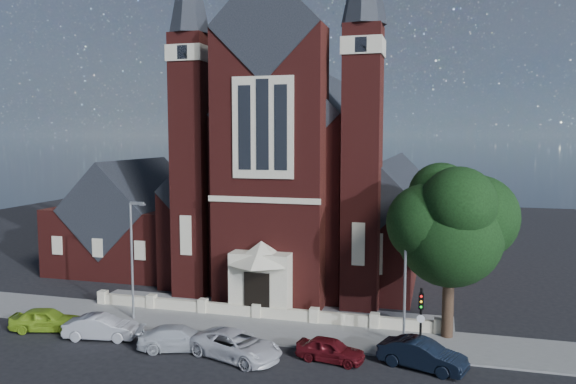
% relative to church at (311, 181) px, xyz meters
% --- Properties ---
extents(ground, '(120.00, 120.00, 0.00)m').
position_rel_church_xyz_m(ground, '(0.00, -7.94, -8.19)').
color(ground, black).
rests_on(ground, ground).
extents(pavement_strip, '(60.00, 5.00, 0.12)m').
position_rel_church_xyz_m(pavement_strip, '(0.00, -18.44, -8.19)').
color(pavement_strip, slate).
rests_on(pavement_strip, ground).
extents(forecourt_paving, '(26.00, 3.00, 0.14)m').
position_rel_church_xyz_m(forecourt_paving, '(0.00, -14.44, -8.19)').
color(forecourt_paving, slate).
rests_on(forecourt_paving, ground).
extents(forecourt_wall, '(24.00, 0.40, 0.90)m').
position_rel_church_xyz_m(forecourt_wall, '(0.00, -16.44, -8.19)').
color(forecourt_wall, beige).
rests_on(forecourt_wall, ground).
extents(church, '(20.01, 34.90, 29.20)m').
position_rel_church_xyz_m(church, '(0.00, 0.00, 0.00)').
color(church, '#4E1814').
rests_on(church, ground).
extents(parish_hall, '(12.00, 12.20, 10.24)m').
position_rel_church_xyz_m(parish_hall, '(-16.00, -4.94, -4.17)').
color(parish_hall, '#4E1814').
rests_on(parish_hall, ground).
extents(street_tree, '(6.40, 6.60, 10.70)m').
position_rel_church_xyz_m(street_tree, '(12.60, -17.23, -1.23)').
color(street_tree, black).
rests_on(street_tree, ground).
extents(street_lamp_left, '(1.16, 0.22, 8.09)m').
position_rel_church_xyz_m(street_lamp_left, '(-7.91, -18.94, -3.59)').
color(street_lamp_left, gray).
rests_on(street_lamp_left, ground).
extents(street_lamp_right, '(1.16, 0.22, 8.09)m').
position_rel_church_xyz_m(street_lamp_right, '(10.09, -18.94, -3.59)').
color(street_lamp_right, gray).
rests_on(street_lamp_right, ground).
extents(traffic_signal, '(0.28, 0.42, 4.00)m').
position_rel_church_xyz_m(traffic_signal, '(11.00, -20.52, -5.60)').
color(traffic_signal, black).
rests_on(traffic_signal, ground).
extents(car_lime_van, '(4.68, 2.85, 1.49)m').
position_rel_church_xyz_m(car_lime_van, '(-12.29, -22.29, -7.44)').
color(car_lime_van, '#83AC22').
rests_on(car_lime_van, ground).
extents(car_silver_a, '(4.67, 2.35, 1.47)m').
position_rel_church_xyz_m(car_silver_a, '(-8.02, -22.62, -7.45)').
color(car_silver_a, '#9EA1A6').
rests_on(car_silver_a, ground).
extents(car_silver_b, '(5.17, 3.34, 1.39)m').
position_rel_church_xyz_m(car_silver_b, '(-2.62, -22.96, -7.49)').
color(car_silver_b, silver).
rests_on(car_silver_b, ground).
extents(car_white_suv, '(5.96, 4.18, 1.51)m').
position_rel_church_xyz_m(car_white_suv, '(1.06, -23.28, -7.43)').
color(car_white_suv, silver).
rests_on(car_white_suv, ground).
extents(car_dark_red, '(4.03, 2.14, 1.31)m').
position_rel_church_xyz_m(car_dark_red, '(6.21, -22.27, -7.53)').
color(car_dark_red, '#590F15').
rests_on(car_dark_red, ground).
extents(car_navy, '(4.96, 3.04, 1.54)m').
position_rel_church_xyz_m(car_navy, '(11.16, -21.97, -7.41)').
color(car_navy, black).
rests_on(car_navy, ground).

